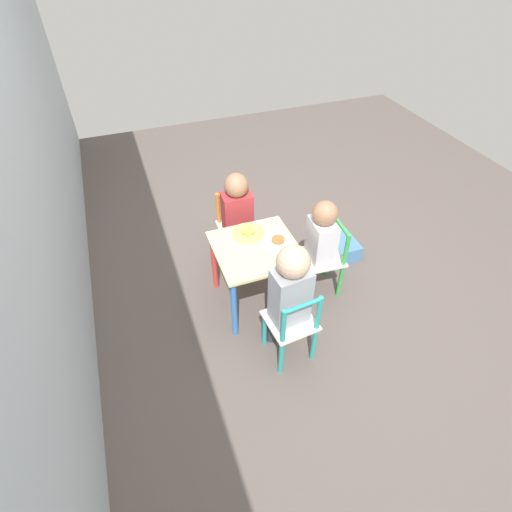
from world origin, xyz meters
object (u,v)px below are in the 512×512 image
object	(u,v)px
child_left	(289,291)
chair_orange	(236,229)
plate_right	(248,232)
chair_teal	(292,326)
plate_front	(278,241)
chair_green	(325,259)
kids_table	(256,258)
child_right	(238,213)
child_front	(319,241)
storage_bin	(338,247)

from	to	relation	value
child_left	chair_orange	bearing A→B (deg)	-94.08
child_left	plate_right	distance (m)	0.56
chair_teal	chair_orange	bearing A→B (deg)	-93.83
chair_teal	plate_front	world-z (taller)	chair_teal
chair_green	plate_front	distance (m)	0.40
chair_orange	chair_teal	bearing A→B (deg)	-86.17
chair_teal	plate_front	bearing A→B (deg)	-107.28
chair_green	plate_front	world-z (taller)	chair_green
chair_green	kids_table	bearing A→B (deg)	-90.00
chair_green	child_left	size ratio (longest dim) A/B	0.66
child_right	child_left	xyz separation A→B (m)	(-0.83, -0.02, 0.05)
chair_orange	child_front	distance (m)	0.66
plate_right	plate_front	distance (m)	0.20
chair_orange	child_front	bearing A→B (deg)	-49.77
chair_teal	child_left	distance (m)	0.23
chair_green	chair_teal	xyz separation A→B (m)	(-0.44, 0.43, 0.00)
child_front	plate_right	world-z (taller)	child_front
plate_right	plate_front	xyz separation A→B (m)	(-0.14, -0.14, 0.00)
kids_table	plate_front	xyz separation A→B (m)	(-0.00, -0.14, 0.09)
kids_table	child_right	bearing A→B (deg)	-2.71
chair_green	plate_right	world-z (taller)	chair_green
plate_right	child_right	bearing A→B (deg)	-4.17
chair_orange	chair_green	size ratio (longest dim) A/B	1.00
chair_teal	storage_bin	xyz separation A→B (m)	(0.71, -0.71, -0.20)
child_left	chair_green	bearing A→B (deg)	-144.14
chair_green	child_right	distance (m)	0.66
chair_green	chair_teal	distance (m)	0.61
chair_green	child_left	world-z (taller)	child_left
chair_orange	plate_front	xyz separation A→B (m)	(-0.47, -0.12, 0.22)
plate_right	storage_bin	bearing A→B (deg)	-83.18
chair_teal	child_left	world-z (taller)	child_left
child_right	child_left	distance (m)	0.83
chair_orange	child_left	size ratio (longest dim) A/B	0.66
chair_orange	storage_bin	bearing A→B (deg)	-15.54
kids_table	chair_teal	distance (m)	0.49
chair_orange	child_right	distance (m)	0.19
plate_front	storage_bin	world-z (taller)	plate_front
chair_teal	storage_bin	size ratio (longest dim) A/B	1.91
chair_orange	kids_table	bearing A→B (deg)	-90.00
child_left	storage_bin	world-z (taller)	child_left
storage_bin	child_right	bearing A→B (deg)	76.28
child_right	chair_orange	bearing A→B (deg)	90.00
chair_teal	child_left	size ratio (longest dim) A/B	0.66
child_left	child_right	bearing A→B (deg)	-93.82
plate_front	storage_bin	xyz separation A→B (m)	(0.23, -0.60, -0.42)
child_right	storage_bin	distance (m)	0.84
plate_right	storage_bin	world-z (taller)	plate_right
child_front	storage_bin	world-z (taller)	child_front
child_right	storage_bin	bearing A→B (deg)	-11.01
chair_green	child_right	world-z (taller)	child_right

